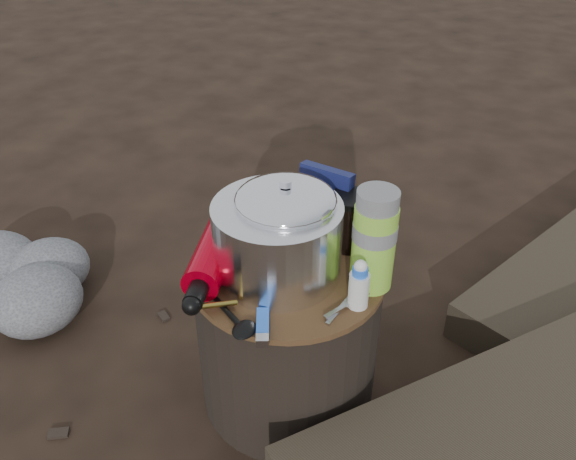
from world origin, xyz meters
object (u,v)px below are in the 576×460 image
at_px(stump, 288,336).
at_px(travel_mug, 349,221).
at_px(thermos, 374,240).
at_px(camping_pot, 286,228).
at_px(fuel_bottle, 215,251).

xyz_separation_m(stump, travel_mug, (0.09, 0.14, 0.25)).
relative_size(stump, thermos, 1.88).
xyz_separation_m(stump, thermos, (0.17, 0.03, 0.29)).
bearing_deg(stump, camping_pot, 129.93).
relative_size(stump, camping_pot, 2.03).
xyz_separation_m(camping_pot, thermos, (0.18, 0.02, 0.01)).
bearing_deg(stump, travel_mug, 58.28).
height_order(stump, fuel_bottle, fuel_bottle).
relative_size(thermos, travel_mug, 1.72).
bearing_deg(thermos, travel_mug, 126.45).
bearing_deg(fuel_bottle, camping_pot, 5.87).
height_order(camping_pot, fuel_bottle, camping_pot).
bearing_deg(camping_pot, travel_mug, 52.84).
relative_size(camping_pot, thermos, 0.93).
distance_m(camping_pot, travel_mug, 0.17).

